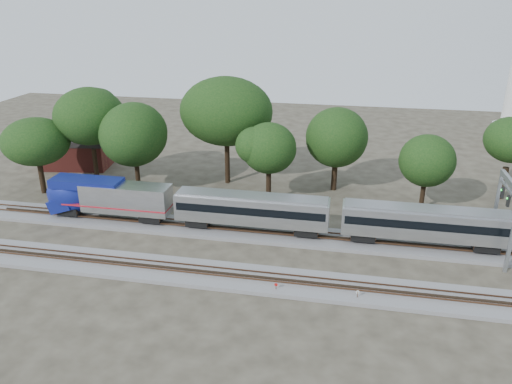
{
  "coord_description": "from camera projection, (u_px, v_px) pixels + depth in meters",
  "views": [
    {
      "loc": [
        9.55,
        -45.35,
        26.43
      ],
      "look_at": [
        -0.39,
        5.0,
        5.74
      ],
      "focal_mm": 35.0,
      "sensor_mm": 36.0,
      "label": 1
    }
  ],
  "objects": [
    {
      "name": "tree_6",
      "position": [
        427.0,
        161.0,
        62.48
      ],
      "size": [
        6.84,
        6.84,
        9.64
      ],
      "color": "black",
      "rests_on": "ground"
    },
    {
      "name": "signal_gantry",
      "position": [
        507.0,
        202.0,
        51.32
      ],
      "size": [
        0.6,
        7.13,
        8.68
      ],
      "color": "gray",
      "rests_on": "ground"
    },
    {
      "name": "track_near",
      "position": [
        242.0,
        278.0,
        49.14
      ],
      "size": [
        160.0,
        5.0,
        0.73
      ],
      "color": "slate",
      "rests_on": "ground"
    },
    {
      "name": "tree_5",
      "position": [
        337.0,
        137.0,
        68.72
      ],
      "size": [
        7.88,
        7.88,
        11.11
      ],
      "color": "black",
      "rests_on": "ground"
    },
    {
      "name": "switch_stand_white",
      "position": [
        357.0,
        294.0,
        45.55
      ],
      "size": [
        0.34,
        0.16,
        1.13
      ],
      "rotation": [
        0.0,
        0.0,
        0.38
      ],
      "color": "#512D19",
      "rests_on": "ground"
    },
    {
      "name": "brick_building",
      "position": [
        78.0,
        151.0,
        80.6
      ],
      "size": [
        11.19,
        8.62,
        4.94
      ],
      "rotation": [
        0.0,
        0.0,
        0.14
      ],
      "color": "maroon",
      "rests_on": "ground"
    },
    {
      "name": "track_far",
      "position": [
        261.0,
        233.0,
        58.24
      ],
      "size": [
        160.0,
        5.0,
        0.73
      ],
      "color": "slate",
      "rests_on": "ground"
    },
    {
      "name": "tree_2",
      "position": [
        134.0,
        134.0,
        67.61
      ],
      "size": [
        8.56,
        8.56,
        12.07
      ],
      "color": "black",
      "rests_on": "ground"
    },
    {
      "name": "tree_3",
      "position": [
        226.0,
        111.0,
        70.31
      ],
      "size": [
        10.88,
        10.88,
        15.34
      ],
      "color": "black",
      "rests_on": "ground"
    },
    {
      "name": "tree_7",
      "position": [
        512.0,
        140.0,
        65.54
      ],
      "size": [
        8.43,
        8.43,
        11.89
      ],
      "color": "black",
      "rests_on": "ground"
    },
    {
      "name": "tree_1",
      "position": [
        89.0,
        116.0,
        69.32
      ],
      "size": [
        10.48,
        10.48,
        14.78
      ],
      "color": "black",
      "rests_on": "ground"
    },
    {
      "name": "tree_0",
      "position": [
        36.0,
        142.0,
        67.76
      ],
      "size": [
        7.59,
        7.59,
        10.71
      ],
      "color": "black",
      "rests_on": "ground"
    },
    {
      "name": "tree_4",
      "position": [
        269.0,
        148.0,
        64.71
      ],
      "size": [
        7.65,
        7.65,
        10.79
      ],
      "color": "black",
      "rests_on": "ground"
    },
    {
      "name": "ground",
      "position": [
        250.0,
        260.0,
        52.86
      ],
      "size": [
        160.0,
        160.0,
        0.0
      ],
      "primitive_type": "plane",
      "color": "#383328",
      "rests_on": "ground"
    },
    {
      "name": "switch_lever",
      "position": [
        318.0,
        293.0,
        46.71
      ],
      "size": [
        0.58,
        0.48,
        0.3
      ],
      "primitive_type": "cube",
      "rotation": [
        0.0,
        0.0,
        -0.42
      ],
      "color": "#512D19",
      "rests_on": "ground"
    },
    {
      "name": "switch_stand_red",
      "position": [
        276.0,
        287.0,
        46.84
      ],
      "size": [
        0.33,
        0.06,
        1.04
      ],
      "rotation": [
        0.0,
        0.0,
        -0.03
      ],
      "color": "#512D19",
      "rests_on": "ground"
    }
  ]
}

